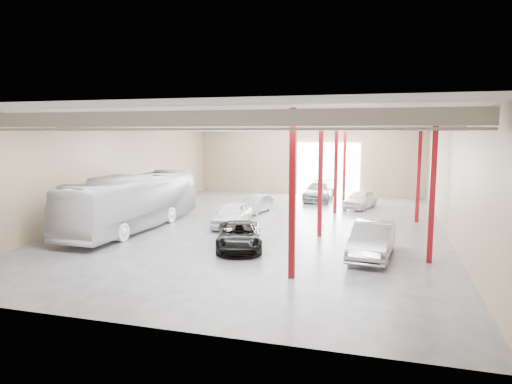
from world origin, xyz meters
The scene contains 8 objects.
depot_shell centered at (0.13, 0.48, 4.98)m, with size 22.12×32.12×7.06m.
coach_bus centered at (-7.69, -3.16, 1.71)m, with size 2.86×12.24×3.41m, color silver.
black_sedan centered at (0.18, -6.00, 0.68)m, with size 2.27×4.92×1.37m, color black.
car_row_a centered at (-2.00, -0.80, 0.77)m, with size 1.83×4.55×1.55m, color silver.
car_row_b centered at (-2.00, 4.50, 0.66)m, with size 1.40×4.01×1.32m, color #AFAFB4.
car_row_c centered at (1.70, 12.00, 0.82)m, with size 2.29×5.63×1.63m, color slate.
car_right_near centered at (6.90, -5.78, 0.85)m, with size 1.79×5.13×1.69m, color #A6A6AB.
car_right_far centered at (5.50, 8.72, 0.74)m, with size 1.74×4.33×1.47m, color white.
Camera 1 is at (7.49, -28.07, 6.05)m, focal length 32.00 mm.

